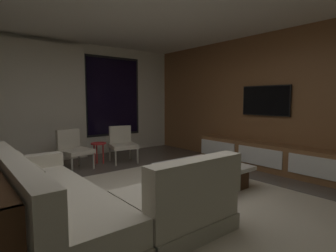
{
  "coord_description": "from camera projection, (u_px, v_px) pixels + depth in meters",
  "views": [
    {
      "loc": [
        -1.98,
        -2.75,
        1.38
      ],
      "look_at": [
        1.35,
        1.38,
        0.85
      ],
      "focal_mm": 28.81,
      "sensor_mm": 36.0,
      "label": 1
    }
  ],
  "objects": [
    {
      "name": "floor",
      "position": [
        154.0,
        205.0,
        3.5
      ],
      "size": [
        9.2,
        9.2,
        0.0
      ],
      "primitive_type": "plane",
      "color": "#564C44"
    },
    {
      "name": "back_wall_with_window",
      "position": [
        59.0,
        101.0,
        6.13
      ],
      "size": [
        6.6,
        0.3,
        2.7
      ],
      "color": "silver",
      "rests_on": "floor"
    },
    {
      "name": "mounted_tv",
      "position": [
        266.0,
        101.0,
        5.41
      ],
      "size": [
        0.05,
        1.04,
        0.6
      ],
      "color": "black"
    },
    {
      "name": "side_stool",
      "position": [
        98.0,
        147.0,
        5.7
      ],
      "size": [
        0.32,
        0.32,
        0.46
      ],
      "color": "red",
      "rests_on": "floor"
    },
    {
      "name": "media_wall",
      "position": [
        280.0,
        101.0,
        5.28
      ],
      "size": [
        0.12,
        7.8,
        2.7
      ],
      "color": "brown",
      "rests_on": "floor"
    },
    {
      "name": "accent_chair_by_curtain",
      "position": [
        73.0,
        147.0,
        5.32
      ],
      "size": [
        0.65,
        0.67,
        0.78
      ],
      "color": "#B2ADA0",
      "rests_on": "floor"
    },
    {
      "name": "media_console",
      "position": [
        268.0,
        157.0,
        5.25
      ],
      "size": [
        0.46,
        3.1,
        0.52
      ],
      "color": "brown",
      "rests_on": "floor"
    },
    {
      "name": "area_rug",
      "position": [
        179.0,
        201.0,
        3.64
      ],
      "size": [
        3.2,
        3.8,
        0.01
      ],
      "primitive_type": "cube",
      "color": "beige",
      "rests_on": "floor"
    },
    {
      "name": "accent_chair_near_window",
      "position": [
        122.0,
        142.0,
        5.95
      ],
      "size": [
        0.65,
        0.67,
        0.78
      ],
      "color": "#B2ADA0",
      "rests_on": "floor"
    },
    {
      "name": "book_stack_on_coffee_table",
      "position": [
        201.0,
        159.0,
        4.39
      ],
      "size": [
        0.25,
        0.21,
        0.09
      ],
      "color": "#72C5BD",
      "rests_on": "coffee_table"
    },
    {
      "name": "sectional_couch",
      "position": [
        84.0,
        203.0,
        2.82
      ],
      "size": [
        1.98,
        2.5,
        0.82
      ],
      "color": "#B1A997",
      "rests_on": "floor"
    },
    {
      "name": "coffee_table",
      "position": [
        203.0,
        175.0,
        4.21
      ],
      "size": [
        1.16,
        1.16,
        0.36
      ],
      "color": "#412614",
      "rests_on": "floor"
    }
  ]
}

